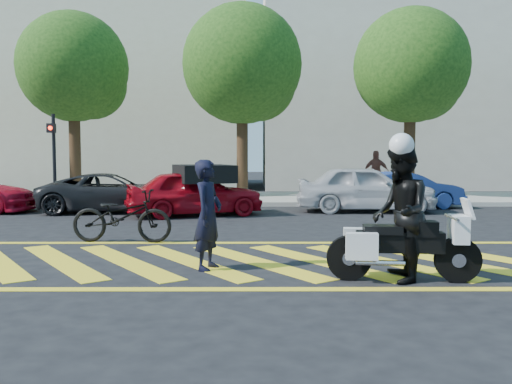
{
  "coord_description": "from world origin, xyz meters",
  "views": [
    {
      "loc": [
        0.48,
        -9.08,
        1.83
      ],
      "look_at": [
        0.51,
        1.89,
        1.05
      ],
      "focal_mm": 38.0,
      "sensor_mm": 36.0,
      "label": 1
    }
  ],
  "objects_px": {
    "parked_mid_left": "(111,193)",
    "red_convertible": "(195,193)",
    "parked_mid_right": "(366,188)",
    "bicycle": "(122,216)",
    "officer_moto": "(400,213)",
    "parked_right": "(406,190)",
    "officer_bike": "(208,215)",
    "police_motorcycle": "(401,245)"
  },
  "relations": [
    {
      "from": "officer_moto",
      "to": "parked_right",
      "type": "xyz_separation_m",
      "value": [
        3.0,
        10.43,
        -0.37
      ]
    },
    {
      "from": "officer_moto",
      "to": "parked_mid_right",
      "type": "xyz_separation_m",
      "value": [
        1.41,
        9.26,
        -0.24
      ]
    },
    {
      "from": "officer_bike",
      "to": "red_convertible",
      "type": "bearing_deg",
      "value": 25.97
    },
    {
      "from": "officer_bike",
      "to": "parked_mid_left",
      "type": "distance_m",
      "value": 9.22
    },
    {
      "from": "red_convertible",
      "to": "police_motorcycle",
      "type": "bearing_deg",
      "value": -173.69
    },
    {
      "from": "officer_bike",
      "to": "parked_right",
      "type": "height_order",
      "value": "officer_bike"
    },
    {
      "from": "red_convertible",
      "to": "parked_right",
      "type": "xyz_separation_m",
      "value": [
        6.85,
        2.21,
        -0.07
      ]
    },
    {
      "from": "red_convertible",
      "to": "parked_right",
      "type": "distance_m",
      "value": 7.2
    },
    {
      "from": "parked_mid_left",
      "to": "parked_mid_right",
      "type": "xyz_separation_m",
      "value": [
        7.98,
        0.04,
        0.13
      ]
    },
    {
      "from": "officer_bike",
      "to": "red_convertible",
      "type": "distance_m",
      "value": 7.49
    },
    {
      "from": "bicycle",
      "to": "parked_mid_left",
      "type": "xyz_separation_m",
      "value": [
        -1.76,
        5.8,
        0.06
      ]
    },
    {
      "from": "parked_mid_right",
      "to": "bicycle",
      "type": "bearing_deg",
      "value": 137.39
    },
    {
      "from": "parked_mid_left",
      "to": "parked_right",
      "type": "xyz_separation_m",
      "value": [
        9.58,
        1.21,
        0.0
      ]
    },
    {
      "from": "police_motorcycle",
      "to": "parked_right",
      "type": "xyz_separation_m",
      "value": [
        2.99,
        10.43,
        0.09
      ]
    },
    {
      "from": "red_convertible",
      "to": "parked_mid_left",
      "type": "height_order",
      "value": "red_convertible"
    },
    {
      "from": "officer_moto",
      "to": "parked_mid_right",
      "type": "distance_m",
      "value": 9.37
    },
    {
      "from": "bicycle",
      "to": "police_motorcycle",
      "type": "height_order",
      "value": "bicycle"
    },
    {
      "from": "bicycle",
      "to": "red_convertible",
      "type": "bearing_deg",
      "value": -6.22
    },
    {
      "from": "bicycle",
      "to": "parked_mid_left",
      "type": "relative_size",
      "value": 0.48
    },
    {
      "from": "police_motorcycle",
      "to": "officer_moto",
      "type": "relative_size",
      "value": 1.11
    },
    {
      "from": "officer_moto",
      "to": "red_convertible",
      "type": "bearing_deg",
      "value": -149.11
    },
    {
      "from": "bicycle",
      "to": "police_motorcycle",
      "type": "distance_m",
      "value": 5.91
    },
    {
      "from": "parked_mid_right",
      "to": "parked_right",
      "type": "height_order",
      "value": "parked_mid_right"
    },
    {
      "from": "police_motorcycle",
      "to": "officer_moto",
      "type": "height_order",
      "value": "officer_moto"
    },
    {
      "from": "red_convertible",
      "to": "parked_mid_left",
      "type": "xyz_separation_m",
      "value": [
        -2.73,
        1.0,
        -0.07
      ]
    },
    {
      "from": "parked_mid_left",
      "to": "red_convertible",
      "type": "bearing_deg",
      "value": -117.31
    },
    {
      "from": "officer_bike",
      "to": "red_convertible",
      "type": "xyz_separation_m",
      "value": [
        -1.03,
        7.41,
        -0.19
      ]
    },
    {
      "from": "parked_right",
      "to": "parked_mid_right",
      "type": "bearing_deg",
      "value": 121.63
    },
    {
      "from": "police_motorcycle",
      "to": "officer_moto",
      "type": "bearing_deg",
      "value": -160.64
    },
    {
      "from": "officer_moto",
      "to": "parked_mid_left",
      "type": "relative_size",
      "value": 0.45
    },
    {
      "from": "police_motorcycle",
      "to": "parked_mid_right",
      "type": "height_order",
      "value": "parked_mid_right"
    },
    {
      "from": "officer_moto",
      "to": "parked_right",
      "type": "distance_m",
      "value": 10.86
    },
    {
      "from": "parked_mid_left",
      "to": "parked_right",
      "type": "relative_size",
      "value": 1.18
    },
    {
      "from": "bicycle",
      "to": "police_motorcycle",
      "type": "relative_size",
      "value": 0.96
    },
    {
      "from": "bicycle",
      "to": "officer_moto",
      "type": "distance_m",
      "value": 5.92
    },
    {
      "from": "parked_mid_left",
      "to": "parked_mid_right",
      "type": "height_order",
      "value": "parked_mid_right"
    },
    {
      "from": "red_convertible",
      "to": "parked_mid_right",
      "type": "relative_size",
      "value": 0.92
    },
    {
      "from": "red_convertible",
      "to": "parked_right",
      "type": "height_order",
      "value": "red_convertible"
    },
    {
      "from": "bicycle",
      "to": "officer_moto",
      "type": "bearing_deg",
      "value": -120.14
    },
    {
      "from": "red_convertible",
      "to": "officer_moto",
      "type": "bearing_deg",
      "value": -173.78
    },
    {
      "from": "parked_mid_right",
      "to": "red_convertible",
      "type": "bearing_deg",
      "value": 105.42
    },
    {
      "from": "officer_bike",
      "to": "parked_mid_right",
      "type": "relative_size",
      "value": 0.4
    }
  ]
}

